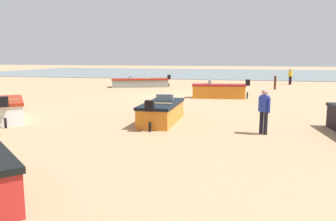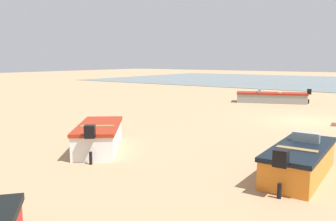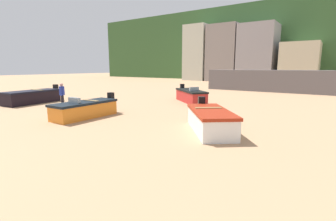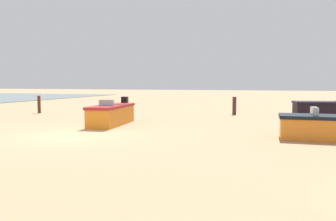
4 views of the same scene
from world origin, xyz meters
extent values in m
plane|color=tan|center=(0.00, 0.00, 0.00)|extent=(160.00, 160.00, 0.00)
cube|color=gray|center=(4.39, -6.96, 0.33)|extent=(5.23, 3.23, 0.65)
cube|color=maroon|center=(4.39, -6.96, 0.71)|extent=(5.35, 3.34, 0.12)
cube|color=black|center=(1.88, -7.94, 0.89)|extent=(0.38, 0.40, 0.40)
cylinder|color=black|center=(1.88, -7.94, 0.16)|extent=(0.13, 0.13, 0.33)
cube|color=#8C9EA8|center=(5.21, -6.63, 0.91)|extent=(0.52, 0.91, 0.28)
cube|color=#996B4C|center=(3.80, -7.18, 0.76)|extent=(0.69, 1.28, 0.08)
cube|color=white|center=(4.82, 10.39, 0.40)|extent=(3.19, 3.52, 0.80)
cube|color=#9D2812|center=(4.82, 10.39, 0.86)|extent=(3.31, 3.65, 0.12)
cube|color=black|center=(3.65, 11.87, 1.04)|extent=(0.42, 0.42, 0.40)
cylinder|color=black|center=(3.65, 11.87, 0.20)|extent=(0.14, 0.14, 0.40)
cube|color=olive|center=(4.55, 10.73, 0.91)|extent=(1.05, 0.90, 0.08)
cube|color=orange|center=(-1.96, 9.25, 0.37)|extent=(1.33, 3.49, 0.74)
cube|color=black|center=(-1.96, 9.25, 0.80)|extent=(1.42, 3.59, 0.12)
cube|color=black|center=(-2.01, 11.16, 0.98)|extent=(0.33, 0.29, 0.40)
cylinder|color=black|center=(-2.01, 11.16, 0.18)|extent=(0.10, 0.10, 0.37)
cube|color=#8C9EA8|center=(-1.95, 8.64, 1.00)|extent=(0.75, 0.22, 0.28)
cube|color=olive|center=(-1.97, 9.68, 0.85)|extent=(1.07, 0.27, 0.08)
camera|label=1|loc=(-5.64, 23.14, 2.76)|focal=36.78mm
camera|label=2|loc=(-4.37, 19.01, 3.23)|focal=37.05mm
camera|label=3|loc=(8.97, 1.21, 2.68)|focal=25.97mm
camera|label=4|loc=(10.83, 7.35, 1.99)|focal=35.98mm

